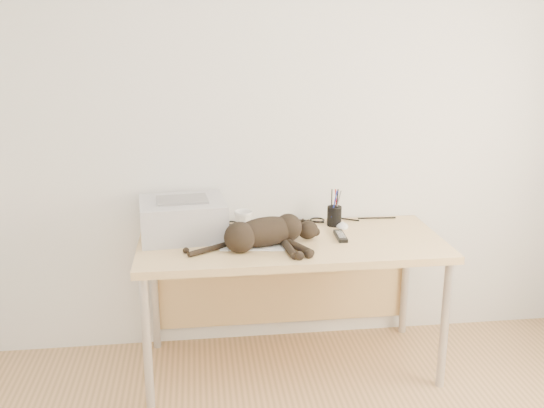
{
  "coord_description": "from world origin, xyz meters",
  "views": [
    {
      "loc": [
        -0.48,
        -1.58,
        1.8
      ],
      "look_at": [
        -0.11,
        1.34,
        0.96
      ],
      "focal_mm": 40.0,
      "sensor_mm": 36.0,
      "label": 1
    }
  ],
  "objects": [
    {
      "name": "papers",
      "position": [
        -0.22,
        1.38,
        0.74
      ],
      "size": [
        0.4,
        0.33,
        0.01
      ],
      "color": "white",
      "rests_on": "desk"
    },
    {
      "name": "remote_grey",
      "position": [
        -0.02,
        1.6,
        0.75
      ],
      "size": [
        0.13,
        0.16,
        0.02
      ],
      "primitive_type": "cube",
      "rotation": [
        0.0,
        0.0,
        0.62
      ],
      "color": "slate",
      "rests_on": "desk"
    },
    {
      "name": "mug",
      "position": [
        -0.23,
        1.63,
        0.79
      ],
      "size": [
        0.14,
        0.14,
        0.1
      ],
      "primitive_type": "imported",
      "rotation": [
        0.0,
        0.0,
        0.97
      ],
      "color": "white",
      "rests_on": "desk"
    },
    {
      "name": "cat",
      "position": [
        -0.16,
        1.31,
        0.81
      ],
      "size": [
        0.71,
        0.36,
        0.16
      ],
      "rotation": [
        0.0,
        0.0,
        0.32
      ],
      "color": "black",
      "rests_on": "desk"
    },
    {
      "name": "remote_black",
      "position": [
        0.26,
        1.4,
        0.75
      ],
      "size": [
        0.05,
        0.17,
        0.02
      ],
      "primitive_type": "cube",
      "rotation": [
        0.0,
        0.0,
        -0.04
      ],
      "color": "black",
      "rests_on": "desk"
    },
    {
      "name": "pen_cup",
      "position": [
        0.28,
        1.61,
        0.8
      ],
      "size": [
        0.08,
        0.08,
        0.21
      ],
      "color": "black",
      "rests_on": "desk"
    },
    {
      "name": "desk",
      "position": [
        0.0,
        1.48,
        0.61
      ],
      "size": [
        1.6,
        0.7,
        0.74
      ],
      "color": "#E2C284",
      "rests_on": "floor"
    },
    {
      "name": "printer",
      "position": [
        -0.57,
        1.53,
        0.84
      ],
      "size": [
        0.48,
        0.42,
        0.21
      ],
      "color": "#A2A2A6",
      "rests_on": "desk"
    },
    {
      "name": "cable_tangle",
      "position": [
        0.0,
        1.7,
        0.75
      ],
      "size": [
        1.36,
        0.09,
        0.01
      ],
      "primitive_type": null,
      "color": "black",
      "rests_on": "desk"
    },
    {
      "name": "wall_back",
      "position": [
        0.0,
        1.75,
        1.3
      ],
      "size": [
        3.5,
        0.0,
        3.5
      ],
      "primitive_type": "plane",
      "rotation": [
        1.57,
        0.0,
        0.0
      ],
      "color": "white",
      "rests_on": "floor"
    },
    {
      "name": "mouse",
      "position": [
        0.32,
        1.58,
        0.76
      ],
      "size": [
        0.07,
        0.12,
        0.04
      ],
      "primitive_type": "ellipsoid",
      "rotation": [
        0.0,
        0.0,
        0.0
      ],
      "color": "white",
      "rests_on": "desk"
    }
  ]
}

